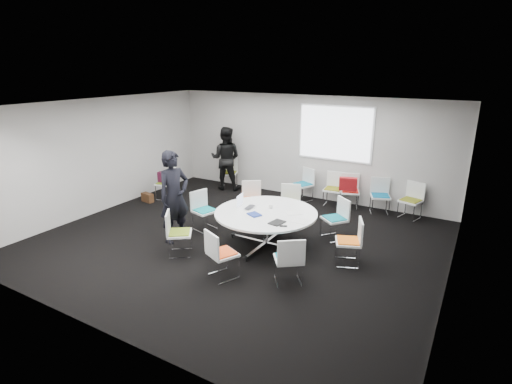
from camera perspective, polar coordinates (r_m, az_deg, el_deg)
The scene contains 31 objects.
room_shell at distance 7.97m, azimuth -2.10°, elevation 2.10°, with size 8.08×7.08×2.88m.
conference_table at distance 8.09m, azimuth 1.41°, elevation -4.24°, with size 2.06×2.06×0.73m.
projection_screen at distance 10.66m, azimuth 11.21°, elevation 8.21°, with size 1.90×0.03×1.35m, color white.
chair_ring_a at distance 7.64m, azimuth 13.03°, elevation -8.09°, with size 0.59×0.60×0.88m.
chair_ring_b at distance 8.65m, azimuth 11.16°, elevation -4.84°, with size 0.64×0.64×0.88m.
chair_ring_c at distance 9.41m, azimuth 4.88°, elevation -2.69°, with size 0.60×0.59×0.88m.
chair_ring_d at distance 9.64m, azimuth -0.59°, elevation -2.12°, with size 0.63×0.63×0.88m.
chair_ring_e at distance 9.02m, azimuth -7.34°, elevation -3.69°, with size 0.56×0.57×0.88m.
chair_ring_f at distance 7.94m, azimuth -10.89°, elevation -6.94°, with size 0.63×0.63×0.88m.
chair_ring_g at distance 7.03m, azimuth -4.84°, elevation -10.04°, with size 0.61×0.60×0.88m.
chair_ring_h at distance 6.85m, azimuth 4.67°, elevation -10.84°, with size 0.64×0.63×0.88m.
chair_back_a at distance 10.95m, azimuth 6.72°, elevation 0.20°, with size 0.60×0.60×0.88m.
chair_back_b at distance 10.66m, azimuth 10.92°, elevation -0.50°, with size 0.50×0.49×0.88m.
chair_back_c at distance 10.58m, azimuth 13.20°, elevation -0.79°, with size 0.59×0.58×0.88m.
chair_back_d at distance 10.39m, azimuth 17.25°, elevation -1.46°, with size 0.59×0.58×0.88m.
chair_back_e at distance 10.28m, azimuth 21.15°, elevation -2.08°, with size 0.57×0.56×0.88m.
chair_spare_left at distance 11.26m, azimuth -12.68°, elevation 0.37°, with size 0.54×0.55×0.88m.
chair_person_back at distance 12.07m, azimuth -3.86°, elevation 1.94°, with size 0.59×0.58×0.88m.
person_main at distance 8.34m, azimuth -11.60°, elevation -0.69°, with size 0.70×0.46×1.93m, color black.
person_back at distance 11.78m, azimuth -4.35°, elevation 4.81°, with size 0.90×0.70×1.86m, color black.
laptop at distance 8.21m, azimuth -0.64°, elevation -2.25°, with size 0.30×0.20×0.02m, color #333338.
laptop_lid at distance 8.32m, azimuth -2.30°, elevation -1.12°, with size 0.30×0.02×0.22m, color silver.
notebook_black at distance 7.46m, azimuth 3.02°, elevation -4.38°, with size 0.22×0.30×0.02m, color black.
tablet_folio at distance 7.84m, azimuth -0.24°, elevation -3.22°, with size 0.26×0.20×0.03m, color navy.
papers_right at distance 7.97m, azimuth 5.45°, elevation -3.03°, with size 0.30×0.21×0.00m, color silver.
papers_front at distance 7.57m, azimuth 6.23°, elevation -4.19°, with size 0.30×0.21×0.00m, color white.
cup at distance 8.19m, azimuth 2.10°, elevation -2.06°, with size 0.08×0.08×0.09m, color white.
phone at distance 7.33m, azimuth 3.93°, elevation -4.88°, with size 0.14×0.07×0.01m, color black.
maroon_bag at distance 11.17m, azimuth -12.87°, elevation 2.07°, with size 0.40×0.14×0.28m, color #451227.
brown_bag at distance 11.19m, azimuth -15.24°, elevation -0.77°, with size 0.36×0.16×0.24m, color #392212.
red_jacket at distance 10.25m, azimuth 13.02°, elevation 1.11°, with size 0.44×0.10×0.35m, color maroon.
Camera 1 is at (4.19, -6.50, 3.54)m, focal length 28.00 mm.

